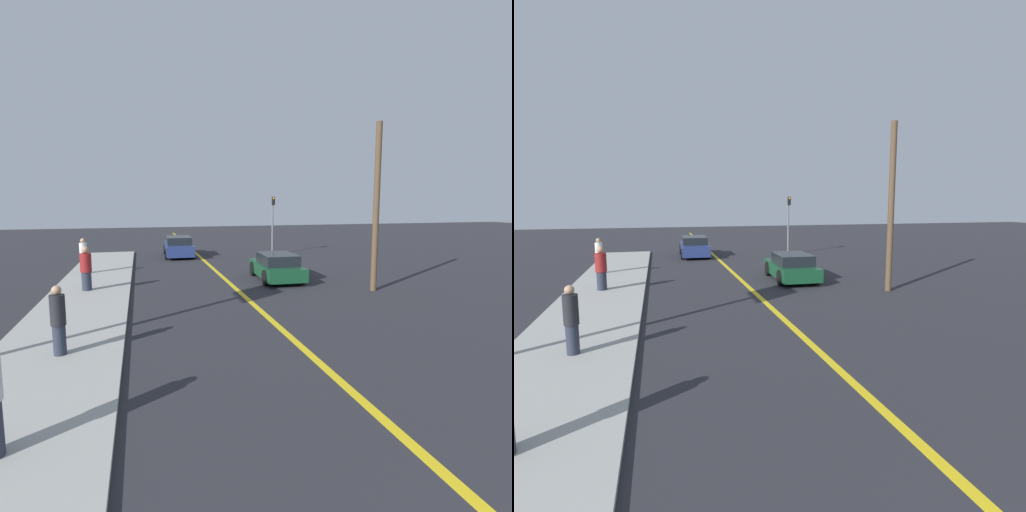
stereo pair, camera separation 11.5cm
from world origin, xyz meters
The scene contains 9 objects.
road_center_line centered at (0.00, 18.00, 0.00)m, with size 0.20×60.00×0.01m.
sidewalk_left centered at (-5.66, 14.73, 0.05)m, with size 2.97×29.47×0.10m.
car_near_right_lane centered at (2.25, 17.21, 0.60)m, with size 2.00×4.08×1.22m.
car_ahead_center centered at (-1.31, 26.71, 0.65)m, with size 1.94×4.53×1.33m.
pedestrian_mid_group centered at (-5.54, 9.65, 0.90)m, with size 0.33×0.33×1.59m.
pedestrian_far_standing centered at (-5.79, 16.72, 0.96)m, with size 0.43×0.43×1.74m.
pedestrian_by_sign centered at (-6.39, 20.79, 0.97)m, with size 0.34×0.34×1.72m.
traffic_light centered at (4.98, 25.90, 2.42)m, with size 0.18×0.40×3.92m.
utility_pole centered at (5.25, 13.95, 3.31)m, with size 0.24×0.24×6.61m.
Camera 1 is at (-3.70, 0.10, 3.51)m, focal length 28.00 mm.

